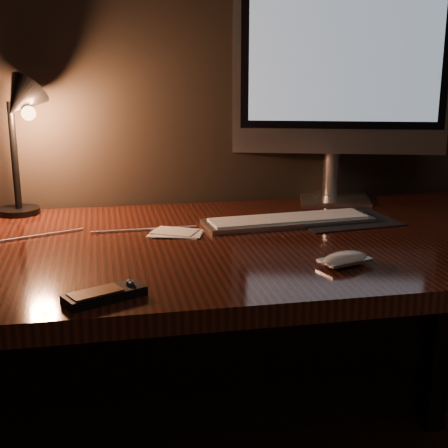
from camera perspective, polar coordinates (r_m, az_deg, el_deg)
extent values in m
cube|color=#3C160D|center=(1.35, -0.62, -2.33)|extent=(1.60, 0.75, 0.04)
cube|color=black|center=(2.02, 19.18, -8.52)|extent=(0.06, 0.06, 0.71)
cube|color=black|center=(1.76, -2.70, -7.69)|extent=(1.48, 0.02, 0.51)
cube|color=silver|center=(1.76, 10.05, 2.32)|extent=(0.22, 0.21, 0.01)
cylinder|color=silver|center=(1.78, 9.78, 4.61)|extent=(0.06, 0.06, 0.12)
cube|color=silver|center=(1.72, 10.66, 14.11)|extent=(0.55, 0.20, 0.46)
cube|color=black|center=(1.70, 10.96, 15.14)|extent=(0.52, 0.16, 0.39)
cube|color=#88A0BA|center=(1.70, 11.00, 15.14)|extent=(0.48, 0.14, 0.35)
cube|color=silver|center=(1.49, 5.91, 0.35)|extent=(0.41, 0.15, 0.02)
cube|color=black|center=(1.54, 10.77, 0.41)|extent=(0.26, 0.22, 0.00)
ellipsoid|color=white|center=(1.20, 11.00, -3.32)|extent=(0.11, 0.08, 0.02)
cube|color=black|center=(1.03, -10.85, -6.41)|extent=(0.14, 0.10, 0.02)
cube|color=brown|center=(1.03, -10.87, -5.98)|extent=(0.09, 0.07, 0.00)
sphere|color=silver|center=(1.02, -10.88, -5.91)|extent=(0.01, 0.01, 0.01)
cube|color=white|center=(1.39, -4.45, -0.82)|extent=(0.14, 0.11, 0.01)
cylinder|color=black|center=(1.65, -18.22, 1.14)|extent=(0.14, 0.14, 0.02)
cylinder|color=black|center=(1.63, -18.61, 5.92)|extent=(0.02, 0.02, 0.26)
cone|color=black|center=(1.57, -18.14, 10.67)|extent=(0.17, 0.16, 0.13)
sphere|color=#FFB266|center=(1.56, -17.44, 9.64)|extent=(0.03, 0.03, 0.03)
cylinder|color=white|center=(1.41, -12.44, -0.95)|extent=(0.49, 0.09, 0.00)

